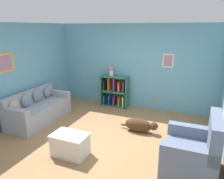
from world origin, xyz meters
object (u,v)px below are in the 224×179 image
object	(u,v)px
bookshelf	(115,92)
vase	(111,70)
coffee_table	(70,144)
couch	(38,110)
dog	(140,125)
recliner_chair	(194,152)

from	to	relation	value
bookshelf	vase	size ratio (longest dim) A/B	3.14
bookshelf	coffee_table	bearing A→B (deg)	-85.26
couch	coffee_table	bearing A→B (deg)	-31.81
bookshelf	coffee_table	size ratio (longest dim) A/B	1.40
dog	bookshelf	bearing A→B (deg)	130.48
couch	coffee_table	distance (m)	2.03
vase	recliner_chair	bearing A→B (deg)	-43.95
recliner_chair	coffee_table	size ratio (longest dim) A/B	1.52
couch	recliner_chair	world-z (taller)	recliner_chair
coffee_table	vase	bearing A→B (deg)	97.08
dog	couch	bearing A→B (deg)	-170.34
bookshelf	dog	world-z (taller)	bookshelf
bookshelf	vase	bearing A→B (deg)	-169.50
bookshelf	dog	size ratio (longest dim) A/B	1.03
couch	recliner_chair	size ratio (longest dim) A/B	1.69
vase	coffee_table	bearing A→B (deg)	-82.92
coffee_table	bookshelf	bearing A→B (deg)	94.74
dog	vase	distance (m)	2.23
couch	bookshelf	world-z (taller)	bookshelf
recliner_chair	coffee_table	world-z (taller)	recliner_chair
bookshelf	coffee_table	xyz separation A→B (m)	(0.25, -2.99, -0.24)
bookshelf	coffee_table	distance (m)	3.01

